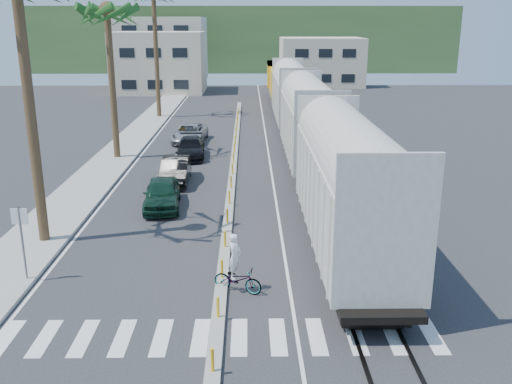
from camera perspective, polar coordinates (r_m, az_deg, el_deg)
ground at (r=19.97m, az=-3.66°, el=-11.32°), size 140.00×140.00×0.00m
sidewalk at (r=44.63m, az=-13.12°, el=4.26°), size 3.00×90.00×0.15m
rails at (r=46.72m, az=4.14°, el=5.15°), size 1.56×100.00×0.06m
median at (r=38.71m, az=-2.27°, el=2.83°), size 0.45×60.00×0.85m
crosswalk at (r=18.23m, az=-3.96°, el=-14.26°), size 14.00×2.20×0.01m
lane_markings at (r=43.73m, az=-4.93°, el=4.29°), size 9.42×90.00×0.01m
freight_train at (r=43.30m, az=4.55°, el=8.08°), size 3.00×60.94×5.85m
street_sign at (r=22.54m, az=-22.42°, el=-3.78°), size 0.60×0.08×3.00m
buildings at (r=89.70m, az=-5.70°, el=13.45°), size 38.00×27.00×10.00m
hillside at (r=117.65m, az=-1.34°, el=15.09°), size 80.00×20.00×12.00m
car_lead at (r=30.02m, az=-9.39°, el=-0.16°), size 2.63×4.86×1.54m
car_second at (r=34.65m, az=-8.06°, el=2.16°), size 1.83×4.69×1.52m
car_third at (r=41.02m, az=-6.56°, el=4.41°), size 2.58×5.10×1.41m
car_rear at (r=46.37m, az=-6.65°, el=5.86°), size 3.27×5.59×1.44m
cyclist at (r=20.62m, az=-1.89°, el=-8.20°), size 1.94×2.29×2.23m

